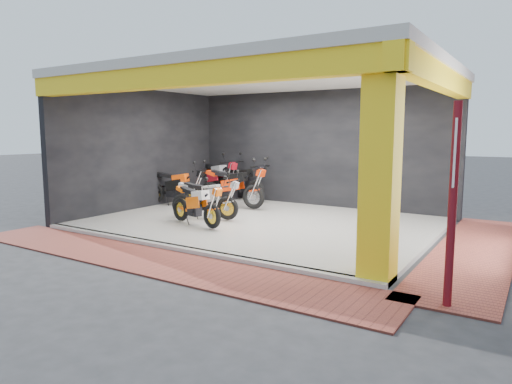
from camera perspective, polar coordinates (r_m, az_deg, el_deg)
ground at (r=9.72m, az=-5.42°, el=-6.12°), size 80.00×80.00×0.00m
showroom_floor at (r=11.32m, az=0.80°, el=-3.88°), size 8.00×6.00×0.10m
showroom_ceiling at (r=11.17m, az=0.83°, el=14.27°), size 8.40×6.40×0.20m
back_wall at (r=13.84m, az=7.57°, el=5.23°), size 8.20×0.20×3.50m
left_wall at (r=13.71m, az=-14.01°, el=5.05°), size 0.20×6.20×3.50m
corner_column at (r=7.04m, az=15.30°, el=2.88°), size 0.50×0.50×3.50m
header_beam_front at (r=8.74m, az=-9.83°, el=14.07°), size 8.40×0.30×0.40m
header_beam_right at (r=9.68m, az=22.02°, el=12.99°), size 0.30×6.40×0.40m
floor_kerb at (r=8.95m, az=-9.45°, el=-7.05°), size 8.00×0.20×0.10m
paver_front at (r=8.42m, az=-13.02°, el=-8.33°), size 9.00×1.40×0.03m
paver_right at (r=9.78m, az=25.71°, el=-6.67°), size 1.40×7.00×0.03m
signpost at (r=6.31m, az=23.40°, el=-0.61°), size 0.11×0.37×2.67m
moto_hero at (r=10.27m, az=-5.54°, el=-1.51°), size 2.02×1.14×1.16m
moto_row_a at (r=11.25m, az=-3.61°, el=-0.61°), size 2.06×1.10×1.19m
moto_row_b at (r=12.81m, az=-0.31°, el=0.87°), size 2.35×0.98×1.41m
moto_row_c at (r=13.45m, az=-7.69°, el=0.89°), size 2.24×1.16×1.30m
moto_row_d at (r=14.24m, az=-0.01°, el=1.46°), size 2.35×1.24×1.36m
moto_row_e at (r=14.82m, az=-3.48°, el=1.91°), size 2.58×1.63×1.48m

